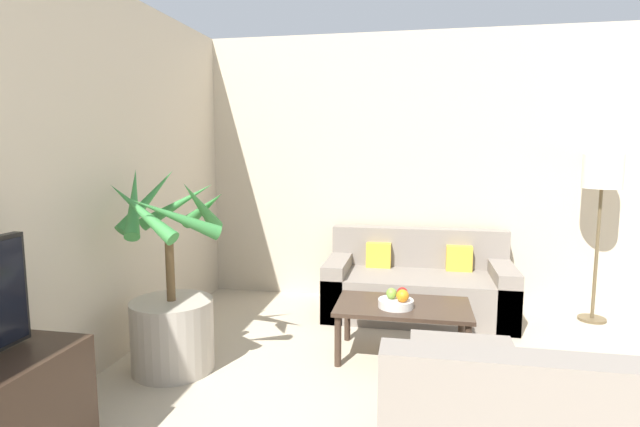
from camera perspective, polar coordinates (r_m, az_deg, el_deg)
wall_back at (r=5.22m, az=20.48°, el=4.68°), size 7.61×0.06×2.70m
potted_palm at (r=3.71m, az=-16.55°, el=-10.46°), size 0.78×0.86×1.45m
sofa_loveseat at (r=4.83m, az=11.09°, el=-8.24°), size 1.70×0.83×0.78m
floor_lamp at (r=5.06m, az=29.54°, el=3.34°), size 0.33×0.33×1.51m
coffee_table at (r=3.84m, az=9.44°, el=-10.97°), size 0.99×0.59×0.41m
fruit_bowl at (r=3.75m, az=8.65°, el=-10.12°), size 0.26×0.26×0.06m
apple_red at (r=3.78m, az=9.39°, el=-8.90°), size 0.08×0.08×0.08m
apple_green at (r=3.75m, az=8.18°, el=-9.03°), size 0.08×0.08×0.08m
orange_fruit at (r=3.68m, az=9.43°, el=-9.26°), size 0.09×0.09×0.09m
ottoman at (r=3.18m, az=15.89°, el=-18.04°), size 0.60×0.50×0.42m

